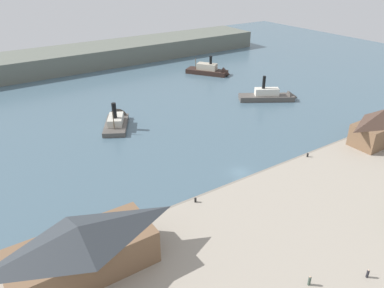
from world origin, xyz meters
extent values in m
plane|color=#476070|center=(0.00, 0.00, 0.00)|extent=(320.00, 320.00, 0.00)
cube|color=#9E9384|center=(0.00, -22.00, 0.60)|extent=(110.00, 36.00, 1.20)
cube|color=gray|center=(0.00, -3.60, 0.50)|extent=(110.00, 0.80, 1.00)
cube|color=brown|center=(-39.81, -10.31, 4.13)|extent=(21.41, 9.28, 5.86)
pyramid|color=#33383D|center=(-39.81, -10.31, 8.46)|extent=(21.84, 9.74, 2.79)
cube|color=brown|center=(38.77, -9.41, 4.03)|extent=(17.24, 7.05, 5.66)
cylinder|color=#232328|center=(-4.93, -34.92, 1.84)|extent=(0.38, 0.38, 1.28)
sphere|color=#CCA889|center=(-4.93, -34.92, 2.60)|extent=(0.23, 0.23, 0.23)
cylinder|color=#3D4C42|center=(-13.33, -31.04, 1.92)|extent=(0.42, 0.42, 1.45)
sphere|color=#CCA889|center=(-13.33, -31.04, 2.78)|extent=(0.26, 0.26, 0.26)
cylinder|color=black|center=(16.86, -4.83, 1.65)|extent=(0.44, 0.44, 0.90)
cylinder|color=black|center=(-15.82, -4.98, 1.65)|extent=(0.44, 0.44, 0.90)
cube|color=#514C47|center=(38.44, 31.67, 0.88)|extent=(18.41, 14.04, 1.76)
cone|color=#514C47|center=(46.31, 26.80, 0.88)|extent=(5.23, 5.62, 4.55)
cube|color=silver|center=(38.44, 31.67, 2.98)|extent=(8.42, 6.78, 2.44)
cylinder|color=black|center=(37.36, 32.34, 6.35)|extent=(1.07, 1.07, 4.30)
cube|color=#514C47|center=(-13.71, 39.12, 0.67)|extent=(12.20, 15.30, 1.34)
cone|color=#514C47|center=(-10.32, 45.27, 0.67)|extent=(6.11, 4.90, 5.58)
cube|color=beige|center=(-13.71, 39.12, 2.38)|extent=(7.00, 8.28, 2.08)
cylinder|color=black|center=(-14.18, 38.26, 5.61)|extent=(1.28, 1.28, 4.39)
cylinder|color=brown|center=(-15.74, 35.42, 3.95)|extent=(0.24, 0.24, 5.23)
cube|color=black|center=(39.77, 68.59, 0.92)|extent=(14.46, 17.39, 1.83)
cone|color=black|center=(44.64, 61.52, 0.92)|extent=(6.00, 5.47, 5.16)
cube|color=#B2A893|center=(39.77, 68.59, 3.13)|extent=(7.72, 8.85, 2.60)
cylinder|color=black|center=(40.68, 67.27, 6.06)|extent=(1.12, 1.12, 3.27)
cylinder|color=brown|center=(36.85, 72.83, 3.93)|extent=(0.24, 0.24, 4.21)
cube|color=#60665B|center=(0.00, 110.00, 4.00)|extent=(180.00, 24.00, 8.00)
camera|label=1|loc=(-48.80, -53.40, 44.14)|focal=34.18mm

